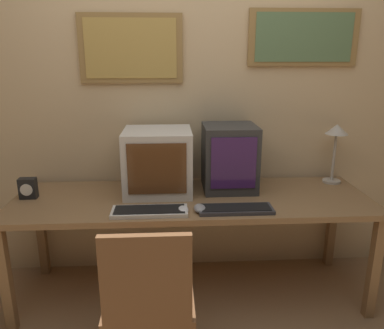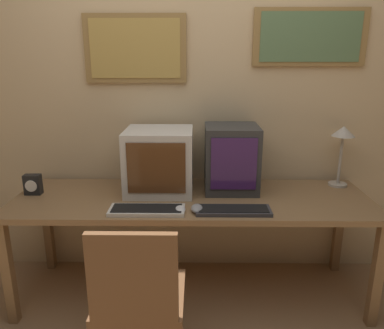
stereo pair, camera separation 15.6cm
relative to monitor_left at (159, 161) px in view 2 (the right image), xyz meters
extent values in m
cube|color=#D1B284|center=(0.22, 0.29, 0.39)|extent=(8.00, 0.05, 2.60)
cube|color=olive|center=(-0.17, 0.25, 0.71)|extent=(0.68, 0.02, 0.44)
cube|color=#B79347|center=(-0.17, 0.23, 0.71)|extent=(0.60, 0.01, 0.38)
cube|color=olive|center=(0.99, 0.25, 0.78)|extent=(0.75, 0.02, 0.37)
cube|color=#56754C|center=(0.99, 0.23, 0.78)|extent=(0.66, 0.01, 0.32)
cube|color=olive|center=(0.22, -0.12, -0.22)|extent=(2.26, 0.71, 0.04)
cube|color=olive|center=(-0.87, -0.43, -0.58)|extent=(0.06, 0.06, 0.67)
cube|color=olive|center=(1.30, -0.43, -0.58)|extent=(0.06, 0.06, 0.67)
cube|color=olive|center=(-0.87, 0.19, -0.58)|extent=(0.06, 0.06, 0.67)
cube|color=olive|center=(1.30, 0.19, -0.58)|extent=(0.06, 0.06, 0.67)
cube|color=beige|center=(0.00, 0.00, 0.00)|extent=(0.43, 0.40, 0.41)
cube|color=#563319|center=(0.00, -0.20, 0.01)|extent=(0.35, 0.01, 0.31)
cube|color=#333333|center=(0.47, 0.04, 0.01)|extent=(0.35, 0.35, 0.43)
cube|color=#3D1E56|center=(0.47, -0.14, 0.02)|extent=(0.28, 0.01, 0.33)
cube|color=beige|center=(-0.04, -0.36, -0.20)|extent=(0.43, 0.16, 0.02)
cube|color=black|center=(-0.04, -0.36, -0.18)|extent=(0.40, 0.13, 0.00)
cube|color=#333338|center=(0.46, -0.36, -0.20)|extent=(0.43, 0.15, 0.02)
cube|color=black|center=(0.46, -0.36, -0.18)|extent=(0.40, 0.12, 0.00)
ellipsoid|color=gray|center=(0.25, -0.36, -0.19)|extent=(0.07, 0.11, 0.04)
ellipsoid|color=silver|center=(0.15, -0.37, -0.19)|extent=(0.06, 0.10, 0.03)
cube|color=black|center=(-0.82, -0.08, -0.14)|extent=(0.10, 0.06, 0.13)
cylinder|color=white|center=(-0.82, -0.11, -0.14)|extent=(0.08, 0.01, 0.08)
cylinder|color=#B2A899|center=(1.23, 0.12, -0.20)|extent=(0.13, 0.13, 0.02)
cylinder|color=#B2A899|center=(1.23, 0.12, -0.02)|extent=(0.02, 0.02, 0.34)
cone|color=#B2A899|center=(1.23, 0.12, 0.18)|extent=(0.15, 0.15, 0.07)
cube|color=brown|center=(-0.03, -0.77, -0.48)|extent=(0.42, 0.42, 0.04)
cube|color=brown|center=(-0.03, -0.97, -0.25)|extent=(0.39, 0.04, 0.42)
camera|label=1|loc=(0.09, -2.35, 0.66)|focal=35.00mm
camera|label=2|loc=(0.24, -2.36, 0.66)|focal=35.00mm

